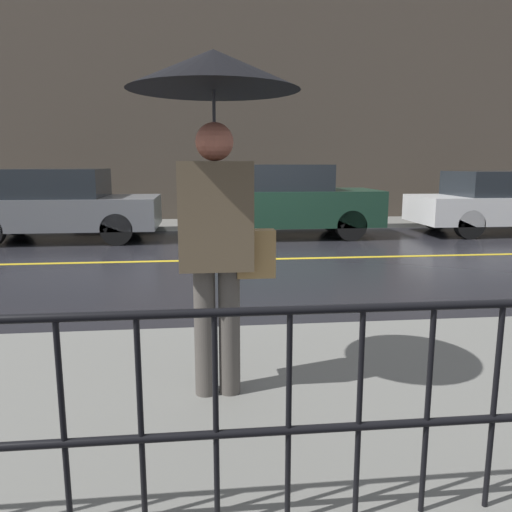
{
  "coord_description": "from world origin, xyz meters",
  "views": [
    {
      "loc": [
        -0.92,
        -8.23,
        1.59
      ],
      "look_at": [
        -0.39,
        -3.4,
        0.69
      ],
      "focal_mm": 35.0,
      "sensor_mm": 36.0,
      "label": 1
    }
  ],
  "objects": [
    {
      "name": "building_storefront",
      "position": [
        0.0,
        5.62,
        3.12
      ],
      "size": [
        28.0,
        0.3,
        6.24
      ],
      "color": "#4C4238",
      "rests_on": "ground_plane"
    },
    {
      "name": "sidewalk_far",
      "position": [
        0.0,
        4.64,
        0.06
      ],
      "size": [
        28.0,
        1.66,
        0.11
      ],
      "color": "slate",
      "rests_on": "ground_plane"
    },
    {
      "name": "railing_foreground",
      "position": [
        -0.0,
        -6.39,
        0.69
      ],
      "size": [
        12.0,
        0.04,
        0.94
      ],
      "color": "black",
      "rests_on": "sidewalk_near"
    },
    {
      "name": "lane_marking",
      "position": [
        0.0,
        0.0,
        0.0
      ],
      "size": [
        25.2,
        0.12,
        0.01
      ],
      "color": "gold",
      "rests_on": "ground_plane"
    },
    {
      "name": "car_white",
      "position": [
        6.09,
        2.63,
        0.72
      ],
      "size": [
        4.38,
        1.76,
        1.43
      ],
      "color": "silver",
      "rests_on": "ground_plane"
    },
    {
      "name": "pedestrian",
      "position": [
        -0.83,
        -5.16,
        1.77
      ],
      "size": [
        1.02,
        1.02,
        2.13
      ],
      "rotation": [
        0.0,
        0.0,
        3.14
      ],
      "color": "#4C4742",
      "rests_on": "sidewalk_near"
    },
    {
      "name": "sidewalk_near",
      "position": [
        0.0,
        -5.23,
        0.06
      ],
      "size": [
        28.0,
        2.83,
        0.11
      ],
      "color": "slate",
      "rests_on": "ground_plane"
    },
    {
      "name": "car_grey",
      "position": [
        -3.86,
        2.63,
        0.75
      ],
      "size": [
        3.93,
        1.88,
        1.49
      ],
      "color": "slate",
      "rests_on": "ground_plane"
    },
    {
      "name": "ground_plane",
      "position": [
        0.0,
        0.0,
        0.0
      ],
      "size": [
        80.0,
        80.0,
        0.0
      ],
      "primitive_type": "plane",
      "color": "black"
    },
    {
      "name": "car_dark_green",
      "position": [
        0.9,
        2.63,
        0.79
      ],
      "size": [
        3.98,
        1.72,
        1.58
      ],
      "color": "#193828",
      "rests_on": "ground_plane"
    }
  ]
}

